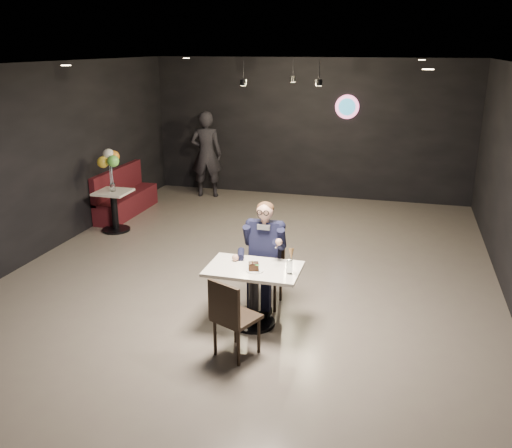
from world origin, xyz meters
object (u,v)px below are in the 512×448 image
(sundae_glass, at_px, (289,267))
(side_table, at_px, (115,212))
(main_table, at_px, (254,296))
(seated_man, at_px, (265,253))
(chair_far, at_px, (265,272))
(booth_bench, at_px, (126,192))
(passerby, at_px, (206,154))
(balloon_vase, at_px, (113,187))
(chair_near, at_px, (237,316))

(sundae_glass, relative_size, side_table, 0.23)
(main_table, xyz_separation_m, seated_man, (0.00, 0.55, 0.34))
(chair_far, bearing_deg, sundae_glass, -54.09)
(main_table, distance_m, chair_far, 0.56)
(chair_far, relative_size, booth_bench, 0.50)
(main_table, xyz_separation_m, passerby, (-2.60, 5.43, 0.57))
(seated_man, height_order, booth_bench, seated_man)
(balloon_vase, bearing_deg, main_table, -38.74)
(side_table, xyz_separation_m, balloon_vase, (0.00, 0.00, 0.46))
(sundae_glass, bearing_deg, main_table, 172.17)
(seated_man, xyz_separation_m, sundae_glass, (0.44, -0.61, 0.11))
(passerby, bearing_deg, seated_man, 106.88)
(chair_near, distance_m, passerby, 6.66)
(chair_near, height_order, sundae_glass, chair_near)
(sundae_glass, xyz_separation_m, passerby, (-3.04, 5.49, 0.12))
(chair_far, height_order, sundae_glass, chair_far)
(sundae_glass, bearing_deg, chair_far, 125.91)
(sundae_glass, relative_size, passerby, 0.09)
(chair_far, relative_size, sundae_glass, 5.60)
(main_table, xyz_separation_m, chair_far, (0.00, 0.55, 0.09))
(main_table, xyz_separation_m, balloon_vase, (-3.38, 2.71, 0.45))
(chair_far, distance_m, passerby, 5.55)
(chair_far, distance_m, balloon_vase, 4.03)
(chair_near, distance_m, side_table, 4.79)
(main_table, distance_m, seated_man, 0.65)
(sundae_glass, height_order, balloon_vase, sundae_glass)
(chair_far, xyz_separation_m, passerby, (-2.60, 4.88, 0.49))
(chair_near, height_order, side_table, chair_near)
(chair_near, bearing_deg, passerby, 136.98)
(side_table, height_order, balloon_vase, balloon_vase)
(sundae_glass, bearing_deg, booth_bench, 137.54)
(chair_near, distance_m, booth_bench, 5.73)
(chair_far, height_order, chair_near, same)
(sundae_glass, height_order, side_table, sundae_glass)
(chair_far, height_order, seated_man, seated_man)
(chair_far, bearing_deg, chair_near, -90.00)
(chair_near, bearing_deg, chair_far, 113.98)
(chair_far, distance_m, sundae_glass, 0.84)
(booth_bench, height_order, balloon_vase, booth_bench)
(booth_bench, bearing_deg, sundae_glass, -42.46)
(side_table, distance_m, balloon_vase, 0.46)
(sundae_glass, distance_m, passerby, 6.28)
(booth_bench, bearing_deg, balloon_vase, -73.30)
(side_table, bearing_deg, booth_bench, 106.70)
(main_table, relative_size, booth_bench, 0.60)
(chair_far, distance_m, seated_man, 0.26)
(passerby, bearing_deg, chair_near, 101.88)
(passerby, bearing_deg, main_table, 104.42)
(chair_near, xyz_separation_m, side_table, (-3.38, 3.40, -0.10))
(main_table, xyz_separation_m, sundae_glass, (0.44, -0.06, 0.46))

